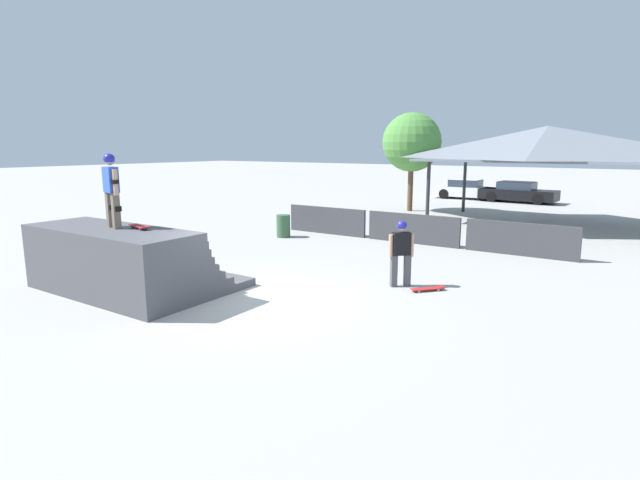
% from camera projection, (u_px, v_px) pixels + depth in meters
% --- Properties ---
extents(ground_plane, '(160.00, 160.00, 0.00)m').
position_uv_depth(ground_plane, '(253.00, 301.00, 11.14)').
color(ground_plane, '#A3A09B').
extents(quarter_pipe_ramp, '(4.60, 3.21, 1.55)m').
position_uv_depth(quarter_pipe_ramp, '(123.00, 263.00, 11.79)').
color(quarter_pipe_ramp, '#4C4C51').
rests_on(quarter_pipe_ramp, ground).
extents(skater_on_deck, '(0.73, 0.33, 1.69)m').
position_uv_depth(skater_on_deck, '(111.00, 185.00, 11.32)').
color(skater_on_deck, '#6B6051').
rests_on(skater_on_deck, quarter_pipe_ramp).
extents(skateboard_on_deck, '(0.78, 0.38, 0.09)m').
position_uv_depth(skateboard_on_deck, '(140.00, 226.00, 11.32)').
color(skateboard_on_deck, blue).
rests_on(skateboard_on_deck, quarter_pipe_ramp).
extents(bystander_walking, '(0.53, 0.52, 1.64)m').
position_uv_depth(bystander_walking, '(401.00, 248.00, 12.14)').
color(bystander_walking, '#4C4C51').
rests_on(bystander_walking, ground).
extents(skateboard_on_ground, '(0.70, 0.76, 0.09)m').
position_uv_depth(skateboard_on_ground, '(429.00, 288.00, 11.90)').
color(skateboard_on_ground, silver).
rests_on(skateboard_on_ground, ground).
extents(barrier_fence, '(10.71, 0.12, 1.05)m').
position_uv_depth(barrier_fence, '(413.00, 229.00, 17.66)').
color(barrier_fence, '#3D3D42').
rests_on(barrier_fence, ground).
extents(pavilion_shelter, '(10.05, 5.93, 4.26)m').
position_uv_depth(pavilion_shelter, '(547.00, 144.00, 21.34)').
color(pavilion_shelter, '#2D2D33').
rests_on(pavilion_shelter, ground).
extents(tree_far_back, '(3.07, 3.07, 5.14)m').
position_uv_depth(tree_far_back, '(412.00, 143.00, 26.05)').
color(tree_far_back, brown).
rests_on(tree_far_back, ground).
extents(trash_bin, '(0.52, 0.52, 0.85)m').
position_uv_depth(trash_bin, '(283.00, 226.00, 18.91)').
color(trash_bin, '#385B3D').
rests_on(trash_bin, ground).
extents(parked_car_white, '(4.19, 1.85, 1.27)m').
position_uv_depth(parked_car_white, '(467.00, 190.00, 32.76)').
color(parked_car_white, silver).
rests_on(parked_car_white, ground).
extents(parked_car_black, '(4.58, 1.99, 1.27)m').
position_uv_depth(parked_car_black, '(518.00, 193.00, 30.69)').
color(parked_car_black, black).
rests_on(parked_car_black, ground).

